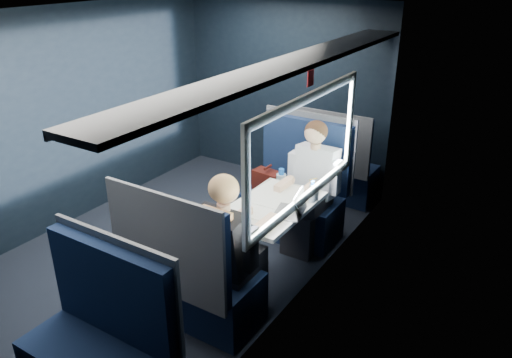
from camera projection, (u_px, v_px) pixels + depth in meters
The scene contains 13 objects.
ground at pixel (183, 244), 5.17m from camera, with size 2.80×4.20×0.01m, color black.
room_shell at pixel (175, 106), 4.55m from camera, with size 3.00×4.40×2.40m.
table at pixel (269, 212), 4.39m from camera, with size 0.62×1.00×0.74m.
seat_bay_near at pixel (295, 195), 5.26m from camera, with size 1.04×0.62×1.26m.
seat_bay_far at pixel (191, 278), 3.91m from camera, with size 1.04×0.62×1.26m.
seat_row_front at pixel (332, 168), 5.97m from camera, with size 1.04×0.51×1.16m.
seat_row_back at pixel (101, 351), 3.19m from camera, with size 1.04×0.51×1.16m.
man at pixel (311, 180), 4.88m from camera, with size 0.53×0.56×1.32m.
woman at pixel (229, 243), 3.79m from camera, with size 0.53×0.56×1.32m.
papers at pixel (273, 200), 4.43m from camera, with size 0.52×0.76×0.01m, color white.
laptop at pixel (294, 208), 4.16m from camera, with size 0.29×0.34×0.22m.
bottle_small at pixel (312, 193), 4.37m from camera, with size 0.06×0.06×0.20m.
cup at pixel (315, 195), 4.43m from camera, with size 0.07×0.07×0.09m, color white.
Camera 1 is at (3.01, -3.36, 2.72)m, focal length 35.00 mm.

